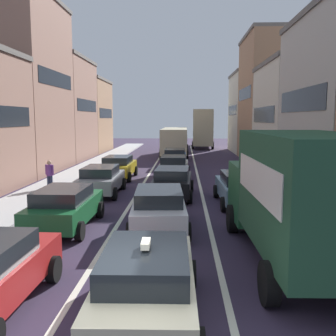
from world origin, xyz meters
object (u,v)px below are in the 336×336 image
(hatchback_centre_lane_third, at_px, (172,181))
(sedan_left_lane_fourth, at_px, (118,167))
(sedan_centre_lane_fifth, at_px, (175,157))
(sedan_right_lane_behind_truck, at_px, (240,187))
(taxi_centre_lane_front, at_px, (147,281))
(sedan_left_lane_third, at_px, (101,179))
(bus_far_queue_secondary, at_px, (203,127))
(bus_mid_queue_primary, at_px, (175,139))
(removalist_box_truck, at_px, (295,193))
(pedestrian_mid_sidewalk, at_px, (50,173))
(sedan_centre_lane_second, at_px, (159,207))
(wagon_left_lane_second, at_px, (65,206))
(coupe_centre_lane_fourth, at_px, (174,166))

(hatchback_centre_lane_third, bearing_deg, sedan_left_lane_fourth, 34.74)
(sedan_centre_lane_fifth, bearing_deg, sedan_right_lane_behind_truck, -166.75)
(taxi_centre_lane_front, bearing_deg, sedan_right_lane_behind_truck, -18.69)
(sedan_left_lane_third, bearing_deg, bus_far_queue_secondary, -12.13)
(bus_mid_queue_primary, bearing_deg, bus_far_queue_secondary, -15.58)
(removalist_box_truck, distance_m, sedan_right_lane_behind_truck, 7.42)
(sedan_centre_lane_fifth, bearing_deg, pedestrian_mid_sidewalk, 147.55)
(sedan_centre_lane_second, bearing_deg, pedestrian_mid_sidewalk, 38.70)
(bus_far_queue_secondary, xyz_separation_m, pedestrian_mid_sidewalk, (-9.88, -32.10, -1.88))
(sedan_left_lane_third, xyz_separation_m, bus_mid_queue_primary, (3.33, 20.69, 0.96))
(sedan_centre_lane_second, bearing_deg, wagon_left_lane_second, 86.24)
(taxi_centre_lane_front, relative_size, sedan_right_lane_behind_truck, 1.00)
(sedan_centre_lane_second, bearing_deg, taxi_centre_lane_front, 178.21)
(sedan_right_lane_behind_truck, bearing_deg, pedestrian_mid_sidewalk, 71.59)
(taxi_centre_lane_front, bearing_deg, coupe_centre_lane_fourth, -1.28)
(sedan_left_lane_fourth, distance_m, pedestrian_mid_sidewalk, 5.30)
(wagon_left_lane_second, height_order, sedan_left_lane_third, same)
(removalist_box_truck, relative_size, pedestrian_mid_sidewalk, 4.67)
(sedan_left_lane_third, bearing_deg, sedan_right_lane_behind_truck, -107.01)
(sedan_centre_lane_second, xyz_separation_m, coupe_centre_lane_fourth, (0.21, 11.84, 0.00))
(wagon_left_lane_second, xyz_separation_m, sedan_left_lane_fourth, (-0.02, 11.47, 0.00))
(bus_mid_queue_primary, xyz_separation_m, pedestrian_mid_sidewalk, (-6.38, -19.72, -0.81))
(coupe_centre_lane_fourth, height_order, sedan_left_lane_fourth, same)
(sedan_right_lane_behind_truck, bearing_deg, hatchback_centre_lane_third, 62.79)
(sedan_centre_lane_fifth, bearing_deg, hatchback_centre_lane_third, -179.66)
(coupe_centre_lane_fourth, bearing_deg, hatchback_centre_lane_third, -177.81)
(sedan_centre_lane_second, height_order, sedan_left_lane_third, same)
(pedestrian_mid_sidewalk, bearing_deg, sedan_right_lane_behind_truck, 92.86)
(taxi_centre_lane_front, xyz_separation_m, sedan_right_lane_behind_truck, (3.29, 10.37, -0.00))
(bus_far_queue_secondary, bearing_deg, sedan_right_lane_behind_truck, -177.85)
(sedan_centre_lane_second, height_order, bus_far_queue_secondary, bus_far_queue_secondary)
(bus_far_queue_secondary, bearing_deg, coupe_centre_lane_fourth, 175.44)
(sedan_left_lane_third, relative_size, sedan_left_lane_fourth, 1.00)
(sedan_centre_lane_fifth, bearing_deg, sedan_left_lane_fourth, 149.81)
(wagon_left_lane_second, xyz_separation_m, hatchback_centre_lane_third, (3.70, 5.64, 0.00))
(taxi_centre_lane_front, height_order, sedan_right_lane_behind_truck, taxi_centre_lane_front)
(sedan_centre_lane_second, xyz_separation_m, sedan_centre_lane_fifth, (0.15, 17.72, 0.00))
(hatchback_centre_lane_third, distance_m, sedan_left_lane_fourth, 6.92)
(hatchback_centre_lane_third, bearing_deg, sedan_right_lane_behind_truck, -113.49)
(taxi_centre_lane_front, xyz_separation_m, bus_mid_queue_primary, (-0.24, 33.10, 0.96))
(sedan_centre_lane_fifth, bearing_deg, coupe_centre_lane_fourth, -179.77)
(coupe_centre_lane_fourth, distance_m, bus_far_queue_secondary, 27.69)
(removalist_box_truck, distance_m, sedan_left_lane_fourth, 16.39)
(sedan_left_lane_third, relative_size, pedestrian_mid_sidewalk, 2.60)
(sedan_left_lane_fourth, xyz_separation_m, sedan_right_lane_behind_truck, (6.86, -7.34, 0.00))
(hatchback_centre_lane_third, relative_size, sedan_left_lane_third, 1.01)
(sedan_left_lane_third, relative_size, sedan_centre_lane_fifth, 1.00)
(hatchback_centre_lane_third, relative_size, bus_far_queue_secondary, 0.41)
(bus_far_queue_secondary, bearing_deg, sedan_centre_lane_fifth, 173.46)
(sedan_centre_lane_fifth, distance_m, pedestrian_mid_sidewalk, 12.45)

